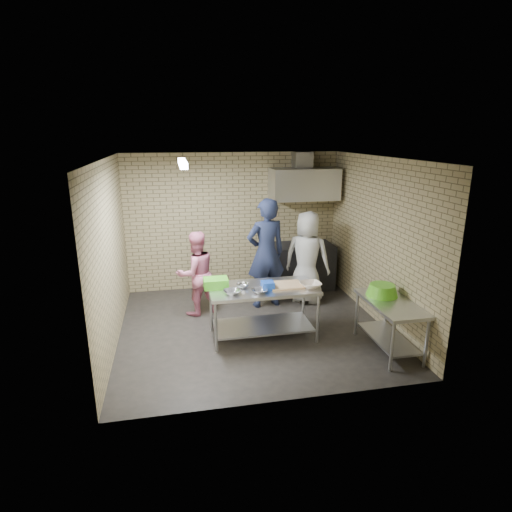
{
  "coord_description": "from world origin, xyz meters",
  "views": [
    {
      "loc": [
        -1.17,
        -6.16,
        3.05
      ],
      "look_at": [
        0.1,
        0.2,
        1.15
      ],
      "focal_mm": 29.54,
      "sensor_mm": 36.0,
      "label": 1
    }
  ],
  "objects_px": {
    "prep_table": "(263,312)",
    "stove": "(302,266)",
    "side_counter": "(389,326)",
    "bottle_red": "(303,186)",
    "man_navy": "(266,253)",
    "blue_tub": "(268,285)",
    "green_basin": "(382,290)",
    "woman_white": "(307,257)",
    "woman_pink": "(196,273)",
    "bottle_green": "(323,187)",
    "green_crate": "(216,283)"
  },
  "relations": [
    {
      "from": "woman_pink",
      "to": "woman_white",
      "type": "bearing_deg",
      "value": 162.25
    },
    {
      "from": "side_counter",
      "to": "woman_pink",
      "type": "xyz_separation_m",
      "value": [
        -2.64,
        1.85,
        0.36
      ]
    },
    {
      "from": "prep_table",
      "to": "blue_tub",
      "type": "height_order",
      "value": "blue_tub"
    },
    {
      "from": "bottle_red",
      "to": "man_navy",
      "type": "bearing_deg",
      "value": -133.71
    },
    {
      "from": "green_basin",
      "to": "woman_pink",
      "type": "height_order",
      "value": "woman_pink"
    },
    {
      "from": "woman_white",
      "to": "bottle_red",
      "type": "bearing_deg",
      "value": -69.87
    },
    {
      "from": "woman_pink",
      "to": "green_crate",
      "type": "bearing_deg",
      "value": 81.97
    },
    {
      "from": "side_counter",
      "to": "stove",
      "type": "xyz_separation_m",
      "value": [
        -0.45,
        2.75,
        0.08
      ]
    },
    {
      "from": "bottle_red",
      "to": "bottle_green",
      "type": "relative_size",
      "value": 1.2
    },
    {
      "from": "prep_table",
      "to": "stove",
      "type": "distance_m",
      "value": 2.34
    },
    {
      "from": "side_counter",
      "to": "bottle_red",
      "type": "distance_m",
      "value": 3.44
    },
    {
      "from": "man_navy",
      "to": "woman_pink",
      "type": "relative_size",
      "value": 1.35
    },
    {
      "from": "man_navy",
      "to": "woman_pink",
      "type": "bearing_deg",
      "value": -6.02
    },
    {
      "from": "stove",
      "to": "green_basin",
      "type": "distance_m",
      "value": 2.57
    },
    {
      "from": "prep_table",
      "to": "man_navy",
      "type": "height_order",
      "value": "man_navy"
    },
    {
      "from": "stove",
      "to": "green_crate",
      "type": "bearing_deg",
      "value": -136.29
    },
    {
      "from": "green_basin",
      "to": "side_counter",
      "type": "bearing_deg",
      "value": -85.43
    },
    {
      "from": "green_basin",
      "to": "woman_pink",
      "type": "distance_m",
      "value": 3.07
    },
    {
      "from": "side_counter",
      "to": "stove",
      "type": "height_order",
      "value": "stove"
    },
    {
      "from": "green_basin",
      "to": "bottle_green",
      "type": "height_order",
      "value": "bottle_green"
    },
    {
      "from": "bottle_red",
      "to": "woman_white",
      "type": "bearing_deg",
      "value": -101.71
    },
    {
      "from": "prep_table",
      "to": "woman_white",
      "type": "relative_size",
      "value": 0.95
    },
    {
      "from": "stove",
      "to": "bottle_red",
      "type": "height_order",
      "value": "bottle_red"
    },
    {
      "from": "prep_table",
      "to": "man_navy",
      "type": "distance_m",
      "value": 1.36
    },
    {
      "from": "prep_table",
      "to": "woman_pink",
      "type": "distance_m",
      "value": 1.47
    },
    {
      "from": "bottle_green",
      "to": "woman_pink",
      "type": "bearing_deg",
      "value": -156.69
    },
    {
      "from": "stove",
      "to": "bottle_green",
      "type": "distance_m",
      "value": 1.65
    },
    {
      "from": "bottle_red",
      "to": "woman_pink",
      "type": "bearing_deg",
      "value": -153.08
    },
    {
      "from": "woman_pink",
      "to": "bottle_green",
      "type": "bearing_deg",
      "value": -178.72
    },
    {
      "from": "woman_pink",
      "to": "woman_white",
      "type": "relative_size",
      "value": 0.86
    },
    {
      "from": "blue_tub",
      "to": "bottle_green",
      "type": "xyz_separation_m",
      "value": [
        1.65,
        2.32,
        1.14
      ]
    },
    {
      "from": "side_counter",
      "to": "green_basin",
      "type": "height_order",
      "value": "green_basin"
    },
    {
      "from": "stove",
      "to": "man_navy",
      "type": "bearing_deg",
      "value": -139.78
    },
    {
      "from": "green_crate",
      "to": "bottle_green",
      "type": "bearing_deg",
      "value": 41.24
    },
    {
      "from": "green_basin",
      "to": "blue_tub",
      "type": "bearing_deg",
      "value": 165.64
    },
    {
      "from": "green_crate",
      "to": "green_basin",
      "type": "relative_size",
      "value": 0.79
    },
    {
      "from": "prep_table",
      "to": "man_navy",
      "type": "xyz_separation_m",
      "value": [
        0.31,
        1.19,
        0.58
      ]
    },
    {
      "from": "green_basin",
      "to": "stove",
      "type": "bearing_deg",
      "value": 99.76
    },
    {
      "from": "green_basin",
      "to": "woman_white",
      "type": "bearing_deg",
      "value": 108.41
    },
    {
      "from": "green_basin",
      "to": "woman_white",
      "type": "distance_m",
      "value": 1.85
    },
    {
      "from": "bottle_green",
      "to": "man_navy",
      "type": "xyz_separation_m",
      "value": [
        -1.39,
        -1.03,
        -1.03
      ]
    },
    {
      "from": "blue_tub",
      "to": "woman_pink",
      "type": "bearing_deg",
      "value": 129.88
    },
    {
      "from": "stove",
      "to": "bottle_red",
      "type": "bearing_deg",
      "value": 78.23
    },
    {
      "from": "prep_table",
      "to": "man_navy",
      "type": "bearing_deg",
      "value": 75.33
    },
    {
      "from": "green_crate",
      "to": "woman_pink",
      "type": "xyz_separation_m",
      "value": [
        -0.24,
        0.97,
        -0.15
      ]
    },
    {
      "from": "blue_tub",
      "to": "bottle_red",
      "type": "distance_m",
      "value": 2.88
    },
    {
      "from": "stove",
      "to": "bottle_red",
      "type": "xyz_separation_m",
      "value": [
        0.05,
        0.24,
        1.58
      ]
    },
    {
      "from": "stove",
      "to": "green_crate",
      "type": "distance_m",
      "value": 2.73
    },
    {
      "from": "stove",
      "to": "woman_white",
      "type": "height_order",
      "value": "woman_white"
    },
    {
      "from": "man_navy",
      "to": "woman_pink",
      "type": "xyz_separation_m",
      "value": [
        -1.25,
        -0.1,
        -0.26
      ]
    }
  ]
}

